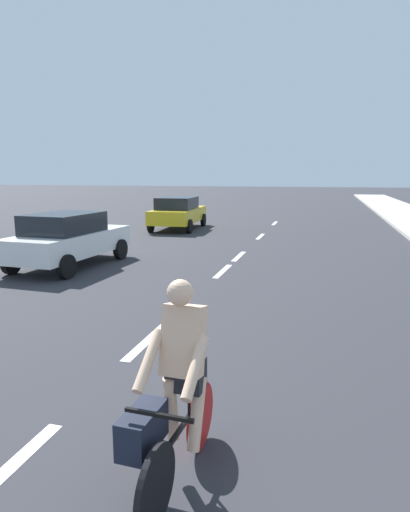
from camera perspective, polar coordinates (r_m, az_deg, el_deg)
ground_plane at (r=18.33m, az=6.60°, el=2.02°), size 160.00×160.00×0.00m
lane_stripe_2 at (r=7.43m, az=-7.25°, el=-10.58°), size 0.16×1.80×0.01m
lane_stripe_3 at (r=12.40m, az=2.29°, el=-1.94°), size 0.16×1.80×0.01m
lane_stripe_4 at (r=14.66m, az=4.36°, el=-0.03°), size 0.16×1.80×0.01m
lane_stripe_5 at (r=19.43m, az=7.10°, el=2.50°), size 0.16×1.80×0.01m
lane_stripe_6 at (r=24.87m, az=8.93°, el=4.18°), size 0.16×1.80×0.01m
cyclist at (r=3.93m, az=-4.05°, el=-17.31°), size 0.63×1.71×1.82m
parked_car_white at (r=13.48m, az=-17.14°, el=2.20°), size 2.11×4.25×1.57m
parked_car_yellow at (r=21.89m, az=-3.47°, el=5.65°), size 2.24×4.52×1.57m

